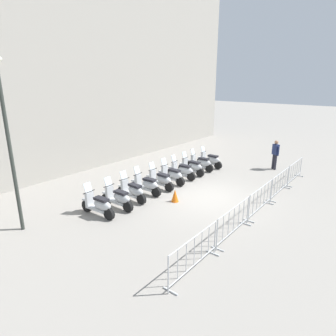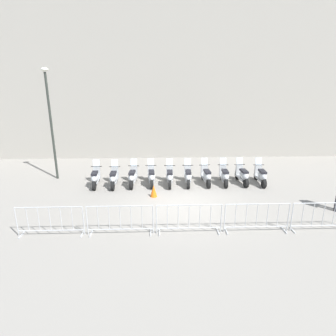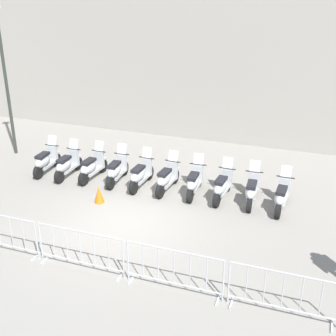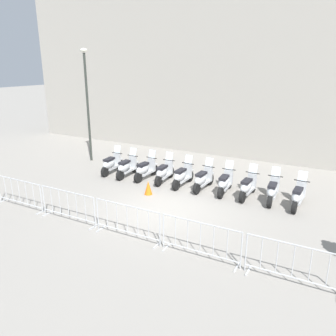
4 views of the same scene
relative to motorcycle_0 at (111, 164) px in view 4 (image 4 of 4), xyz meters
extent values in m
plane|color=gray|center=(4.37, -1.97, -0.45)|extent=(120.00, 120.00, 0.00)
cube|color=#9E998E|center=(3.57, 6.91, 6.02)|extent=(28.10, 4.88, 12.95)
cylinder|color=black|center=(-0.10, 0.69, -0.21)|extent=(0.21, 0.50, 0.48)
cylinder|color=black|center=(0.08, -0.53, -0.21)|extent=(0.21, 0.50, 0.48)
cube|color=#B7BABC|center=(-0.01, 0.08, -0.17)|extent=(0.40, 0.90, 0.10)
ellipsoid|color=#B7BABC|center=(0.03, -0.20, 0.07)|extent=(0.48, 0.88, 0.40)
cube|color=black|center=(0.02, -0.17, 0.29)|extent=(0.37, 0.63, 0.10)
cube|color=#B7BABC|center=(-0.08, 0.51, 0.10)|extent=(0.36, 0.19, 0.60)
cylinder|color=black|center=(-0.08, 0.51, 0.43)|extent=(0.56, 0.12, 0.04)
cube|color=silver|center=(-0.08, 0.56, 0.61)|extent=(0.34, 0.19, 0.35)
cube|color=#B7BABC|center=(-0.10, 0.69, 0.06)|extent=(0.24, 0.35, 0.06)
cylinder|color=black|center=(0.85, 0.71, -0.21)|extent=(0.19, 0.49, 0.48)
cylinder|color=black|center=(0.98, -0.52, -0.21)|extent=(0.19, 0.49, 0.48)
cube|color=#B7BABC|center=(0.92, 0.10, -0.17)|extent=(0.37, 0.89, 0.10)
ellipsoid|color=#B7BABC|center=(0.95, -0.18, 0.07)|extent=(0.45, 0.87, 0.40)
cube|color=black|center=(0.94, -0.15, 0.29)|extent=(0.34, 0.63, 0.10)
cube|color=#B7BABC|center=(0.87, 0.53, 0.10)|extent=(0.35, 0.17, 0.60)
cylinder|color=black|center=(0.87, 0.53, 0.43)|extent=(0.56, 0.09, 0.04)
cube|color=silver|center=(0.87, 0.58, 0.61)|extent=(0.33, 0.17, 0.35)
cube|color=#B7BABC|center=(0.85, 0.71, 0.06)|extent=(0.23, 0.34, 0.06)
cylinder|color=black|center=(1.81, 0.91, -0.21)|extent=(0.15, 0.48, 0.48)
cylinder|color=black|center=(1.85, -0.33, -0.21)|extent=(0.15, 0.48, 0.48)
cube|color=#B7BABC|center=(1.83, 0.29, -0.17)|extent=(0.31, 0.88, 0.10)
ellipsoid|color=#B7BABC|center=(1.84, 0.01, 0.07)|extent=(0.39, 0.85, 0.40)
cube|color=black|center=(1.84, 0.05, 0.29)|extent=(0.30, 0.61, 0.10)
cube|color=#B7BABC|center=(1.82, 0.73, 0.10)|extent=(0.34, 0.15, 0.60)
cylinder|color=black|center=(1.82, 0.73, 0.43)|extent=(0.56, 0.05, 0.04)
cube|color=silver|center=(1.82, 0.78, 0.61)|extent=(0.32, 0.15, 0.35)
cube|color=#B7BABC|center=(1.81, 0.91, 0.06)|extent=(0.21, 0.33, 0.06)
cylinder|color=black|center=(2.67, 1.02, -0.21)|extent=(0.21, 0.50, 0.48)
cylinder|color=black|center=(2.85, -0.20, -0.21)|extent=(0.21, 0.50, 0.48)
cube|color=#B7BABC|center=(2.76, 0.41, -0.17)|extent=(0.40, 0.90, 0.10)
ellipsoid|color=#B7BABC|center=(2.80, 0.13, 0.07)|extent=(0.48, 0.88, 0.40)
cube|color=black|center=(2.79, 0.16, 0.29)|extent=(0.36, 0.63, 0.10)
cube|color=#B7BABC|center=(2.69, 0.84, 0.10)|extent=(0.36, 0.19, 0.60)
cylinder|color=black|center=(2.69, 0.84, 0.43)|extent=(0.56, 0.12, 0.04)
cube|color=silver|center=(2.69, 0.89, 0.61)|extent=(0.34, 0.18, 0.35)
cube|color=#B7BABC|center=(2.67, 1.02, 0.06)|extent=(0.24, 0.35, 0.06)
cylinder|color=black|center=(3.65, 1.05, -0.21)|extent=(0.17, 0.49, 0.48)
cylinder|color=black|center=(3.72, -0.18, -0.21)|extent=(0.17, 0.49, 0.48)
cube|color=#B7BABC|center=(3.69, 0.43, -0.17)|extent=(0.33, 0.88, 0.10)
ellipsoid|color=#B7BABC|center=(3.70, 0.16, 0.07)|extent=(0.40, 0.86, 0.40)
cube|color=black|center=(3.70, 0.19, 0.29)|extent=(0.31, 0.61, 0.10)
cube|color=#B7BABC|center=(3.66, 0.87, 0.10)|extent=(0.35, 0.16, 0.60)
cylinder|color=black|center=(3.66, 0.87, 0.43)|extent=(0.56, 0.07, 0.04)
cube|color=silver|center=(3.66, 0.92, 0.61)|extent=(0.33, 0.16, 0.35)
cube|color=#B7BABC|center=(3.65, 1.05, 0.06)|extent=(0.22, 0.33, 0.06)
cylinder|color=black|center=(4.59, 1.16, -0.21)|extent=(0.15, 0.48, 0.48)
cylinder|color=black|center=(4.63, -0.08, -0.21)|extent=(0.15, 0.48, 0.48)
cube|color=#B7BABC|center=(4.61, 0.54, -0.17)|extent=(0.30, 0.88, 0.10)
ellipsoid|color=#B7BABC|center=(4.62, 0.26, 0.07)|extent=(0.38, 0.85, 0.40)
cube|color=black|center=(4.62, 0.29, 0.29)|extent=(0.30, 0.61, 0.10)
cube|color=#B7BABC|center=(4.60, 0.97, 0.10)|extent=(0.34, 0.15, 0.60)
cylinder|color=black|center=(4.60, 0.97, 0.43)|extent=(0.56, 0.05, 0.04)
cube|color=silver|center=(4.60, 1.02, 0.61)|extent=(0.32, 0.15, 0.35)
cube|color=#B7BABC|center=(4.59, 1.16, 0.06)|extent=(0.21, 0.33, 0.06)
cylinder|color=black|center=(5.44, 1.26, -0.21)|extent=(0.21, 0.50, 0.48)
cylinder|color=black|center=(5.62, 0.03, -0.21)|extent=(0.21, 0.50, 0.48)
cube|color=#B7BABC|center=(5.53, 0.65, -0.17)|extent=(0.40, 0.90, 0.10)
ellipsoid|color=#B7BABC|center=(5.57, 0.37, 0.07)|extent=(0.48, 0.88, 0.40)
cube|color=black|center=(5.57, 0.40, 0.29)|extent=(0.36, 0.63, 0.10)
cube|color=#B7BABC|center=(5.47, 1.07, 0.10)|extent=(0.36, 0.19, 0.60)
cylinder|color=black|center=(5.47, 1.07, 0.43)|extent=(0.56, 0.12, 0.04)
cube|color=silver|center=(5.46, 1.12, 0.61)|extent=(0.34, 0.18, 0.35)
cube|color=#B7BABC|center=(5.44, 1.26, 0.06)|extent=(0.24, 0.35, 0.06)
cylinder|color=black|center=(6.44, 1.34, -0.21)|extent=(0.16, 0.48, 0.48)
cylinder|color=black|center=(6.48, 0.10, -0.21)|extent=(0.16, 0.48, 0.48)
cube|color=#B7BABC|center=(6.46, 0.72, -0.17)|extent=(0.31, 0.88, 0.10)
ellipsoid|color=#B7BABC|center=(6.47, 0.44, 0.07)|extent=(0.39, 0.85, 0.40)
cube|color=black|center=(6.47, 0.47, 0.29)|extent=(0.30, 0.61, 0.10)
cube|color=#B7BABC|center=(6.44, 1.15, 0.10)|extent=(0.34, 0.15, 0.60)
cylinder|color=black|center=(6.44, 1.15, 0.43)|extent=(0.56, 0.06, 0.04)
cube|color=silver|center=(6.44, 1.20, 0.61)|extent=(0.32, 0.15, 0.35)
cube|color=#B7BABC|center=(6.44, 1.34, 0.06)|extent=(0.21, 0.33, 0.06)
cylinder|color=black|center=(7.28, 1.44, -0.21)|extent=(0.21, 0.50, 0.48)
cylinder|color=black|center=(7.48, 0.21, -0.21)|extent=(0.21, 0.50, 0.48)
cube|color=#B7BABC|center=(7.38, 0.83, -0.17)|extent=(0.41, 0.90, 0.10)
ellipsoid|color=#B7BABC|center=(7.42, 0.55, 0.07)|extent=(0.49, 0.89, 0.40)
cube|color=black|center=(7.42, 0.58, 0.29)|extent=(0.37, 0.64, 0.10)
cube|color=#B7BABC|center=(7.31, 1.25, 0.10)|extent=(0.36, 0.19, 0.60)
cylinder|color=black|center=(7.31, 1.25, 0.43)|extent=(0.56, 0.12, 0.04)
cube|color=silver|center=(7.31, 1.30, 0.61)|extent=(0.34, 0.19, 0.35)
cube|color=#B7BABC|center=(7.28, 1.44, 0.06)|extent=(0.25, 0.35, 0.06)
cylinder|color=black|center=(8.28, 1.44, -0.21)|extent=(0.16, 0.49, 0.48)
cylinder|color=black|center=(8.35, 0.20, -0.21)|extent=(0.16, 0.49, 0.48)
cube|color=#B7BABC|center=(8.31, 0.82, -0.17)|extent=(0.32, 0.88, 0.10)
ellipsoid|color=#B7BABC|center=(8.33, 0.54, 0.07)|extent=(0.40, 0.86, 0.40)
cube|color=black|center=(8.33, 0.57, 0.29)|extent=(0.31, 0.61, 0.10)
cube|color=#B7BABC|center=(8.29, 1.25, 0.10)|extent=(0.35, 0.16, 0.60)
cylinder|color=black|center=(8.29, 1.25, 0.43)|extent=(0.56, 0.07, 0.04)
cube|color=silver|center=(8.29, 1.30, 0.61)|extent=(0.33, 0.16, 0.35)
cube|color=#B7BABC|center=(8.28, 1.44, 0.06)|extent=(0.22, 0.33, 0.06)
cube|color=#B2B5B7|center=(-1.16, -4.82, -0.43)|extent=(0.08, 0.44, 0.04)
cube|color=#B2B5B7|center=(0.90, -4.64, -0.43)|extent=(0.08, 0.44, 0.04)
cylinder|color=#B2B5B7|center=(0.99, -4.63, 0.07)|extent=(0.04, 0.04, 1.05)
cylinder|color=#B2B5B7|center=(-0.13, -4.73, 0.60)|extent=(2.24, 0.24, 0.04)
cylinder|color=#B2B5B7|center=(-0.13, -4.73, -0.27)|extent=(2.24, 0.24, 0.04)
cylinder|color=#B2B5B7|center=(-0.87, -4.79, 0.16)|extent=(0.02, 0.02, 0.87)
cylinder|color=#B2B5B7|center=(-0.50, -4.76, 0.16)|extent=(0.02, 0.02, 0.87)
cylinder|color=#B2B5B7|center=(-0.13, -4.73, 0.16)|extent=(0.02, 0.02, 0.87)
cylinder|color=#B2B5B7|center=(0.24, -4.69, 0.16)|extent=(0.02, 0.02, 0.87)
cylinder|color=#B2B5B7|center=(0.62, -4.66, 0.16)|extent=(0.02, 0.02, 0.87)
cube|color=#B2B5B7|center=(1.20, -4.61, -0.43)|extent=(0.08, 0.44, 0.04)
cube|color=#B2B5B7|center=(3.25, -4.43, -0.43)|extent=(0.08, 0.44, 0.04)
cylinder|color=#B2B5B7|center=(1.11, -4.62, 0.07)|extent=(0.04, 0.04, 1.05)
cylinder|color=#B2B5B7|center=(3.34, -4.42, 0.07)|extent=(0.04, 0.04, 1.05)
cylinder|color=#B2B5B7|center=(2.22, -4.52, 0.60)|extent=(2.24, 0.24, 0.04)
cylinder|color=#B2B5B7|center=(2.22, -4.52, -0.27)|extent=(2.24, 0.24, 0.04)
cylinder|color=#B2B5B7|center=(1.48, -4.58, 0.16)|extent=(0.02, 0.02, 0.87)
cylinder|color=#B2B5B7|center=(1.85, -4.55, 0.16)|extent=(0.02, 0.02, 0.87)
cylinder|color=#B2B5B7|center=(2.22, -4.52, 0.16)|extent=(0.02, 0.02, 0.87)
cylinder|color=#B2B5B7|center=(2.60, -4.48, 0.16)|extent=(0.02, 0.02, 0.87)
cylinder|color=#B2B5B7|center=(2.97, -4.45, 0.16)|extent=(0.02, 0.02, 0.87)
cube|color=#B2B5B7|center=(3.55, -4.40, -0.43)|extent=(0.08, 0.44, 0.04)
cube|color=#B2B5B7|center=(5.60, -4.22, -0.43)|extent=(0.08, 0.44, 0.04)
cylinder|color=#B2B5B7|center=(3.46, -4.41, 0.07)|extent=(0.04, 0.04, 1.05)
cylinder|color=#B2B5B7|center=(5.69, -4.21, 0.07)|extent=(0.04, 0.04, 1.05)
cylinder|color=#B2B5B7|center=(4.58, -4.31, 0.60)|extent=(2.24, 0.24, 0.04)
cylinder|color=#B2B5B7|center=(4.58, -4.31, -0.27)|extent=(2.24, 0.24, 0.04)
cylinder|color=#B2B5B7|center=(3.83, -4.37, 0.16)|extent=(0.02, 0.02, 0.87)
cylinder|color=#B2B5B7|center=(4.20, -4.34, 0.16)|extent=(0.02, 0.02, 0.87)
cylinder|color=#B2B5B7|center=(4.58, -4.31, 0.16)|extent=(0.02, 0.02, 0.87)
cylinder|color=#B2B5B7|center=(4.95, -4.28, 0.16)|extent=(0.02, 0.02, 0.87)
cylinder|color=#B2B5B7|center=(5.32, -4.24, 0.16)|extent=(0.02, 0.02, 0.87)
cube|color=#B2B5B7|center=(5.90, -4.19, -0.43)|extent=(0.08, 0.44, 0.04)
cube|color=#B2B5B7|center=(7.95, -4.01, -0.43)|extent=(0.08, 0.44, 0.04)
cylinder|color=#B2B5B7|center=(5.81, -4.20, 0.07)|extent=(0.04, 0.04, 1.05)
cylinder|color=#B2B5B7|center=(8.04, -4.00, 0.07)|extent=(0.04, 0.04, 1.05)
cylinder|color=#B2B5B7|center=(6.93, -4.10, 0.60)|extent=(2.24, 0.24, 0.04)
cylinder|color=#B2B5B7|center=(6.93, -4.10, -0.27)|extent=(2.24, 0.24, 0.04)
cylinder|color=#B2B5B7|center=(6.18, -4.16, 0.16)|extent=(0.02, 0.02, 0.87)
cylinder|color=#B2B5B7|center=(6.56, -4.13, 0.16)|extent=(0.02, 0.02, 0.87)
cylinder|color=#B2B5B7|center=(6.93, -4.10, 0.16)|extent=(0.02, 0.02, 0.87)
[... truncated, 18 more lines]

